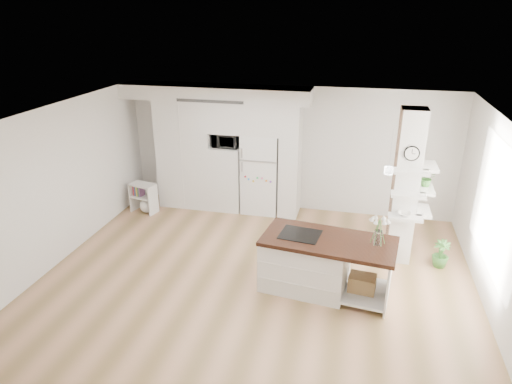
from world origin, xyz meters
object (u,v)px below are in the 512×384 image
Objects in this scene: kitchen_island at (313,261)px; floor_plant_a at (391,240)px; refrigerator at (261,173)px; bookshelf at (145,200)px.

kitchen_island is 4.33× the size of floor_plant_a.
refrigerator is 2.69× the size of bookshelf.
refrigerator is 3.08m from floor_plant_a.
bookshelf is (-3.90, 2.09, -0.19)m from kitchen_island.
bookshelf is 1.33× the size of floor_plant_a.
refrigerator is 2.61m from bookshelf.
kitchen_island is at bearing -14.19° from bookshelf.
refrigerator is 0.83× the size of kitchen_island.
refrigerator reaches higher than floor_plant_a.
kitchen_island is 3.25× the size of bookshelf.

